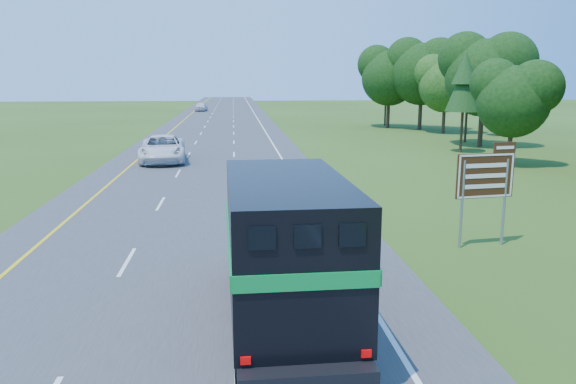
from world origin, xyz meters
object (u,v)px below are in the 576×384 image
Objects in this scene: exit_sign at (486,180)px; far_car at (201,107)px; white_suv at (163,148)px; horse_truck at (284,244)px.

far_car is at bearing 92.14° from exit_sign.
far_car is 89.67m from exit_sign.
far_car is (-0.74, 65.53, -0.12)m from white_suv.
horse_truck is 29.52m from white_suv.
horse_truck reaches higher than white_suv.
horse_truck is 94.60m from far_car.
white_suv reaches higher than far_car.
exit_sign is at bearing -62.45° from white_suv.
horse_truck is 1.25× the size of white_suv.
exit_sign reaches higher than white_suv.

